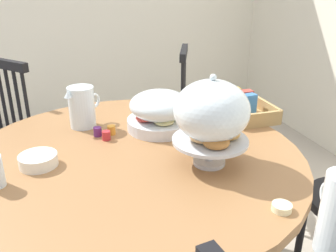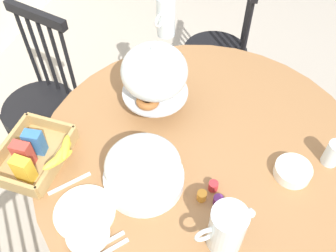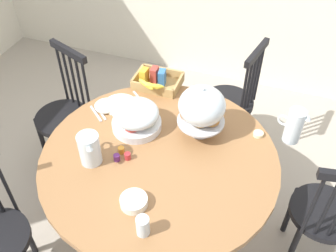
{
  "view_description": "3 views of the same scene",
  "coord_description": "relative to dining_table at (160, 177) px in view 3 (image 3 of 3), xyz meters",
  "views": [
    {
      "loc": [
        1.32,
        -0.33,
        1.39
      ],
      "look_at": [
        0.06,
        0.05,
        0.84
      ],
      "focal_mm": 38.42,
      "sensor_mm": 36.0,
      "label": 1
    },
    {
      "loc": [
        -0.82,
        -0.23,
        1.96
      ],
      "look_at": [
        0.06,
        0.05,
        0.84
      ],
      "focal_mm": 39.82,
      "sensor_mm": 36.0,
      "label": 2
    },
    {
      "loc": [
        0.6,
        -1.46,
        2.33
      ],
      "look_at": [
        0.06,
        0.05,
        0.84
      ],
      "focal_mm": 40.74,
      "sensor_mm": 36.0,
      "label": 3
    }
  ],
  "objects": [
    {
      "name": "pastry_stand_with_dome",
      "position": [
        0.16,
        0.26,
        0.38
      ],
      "size": [
        0.28,
        0.28,
        0.34
      ],
      "color": "silver",
      "rests_on": "dining_table"
    },
    {
      "name": "dinner_fork",
      "position": [
        -0.51,
        0.2,
        0.19
      ],
      "size": [
        0.14,
        0.12,
        0.01
      ],
      "primitive_type": "cube",
      "rotation": [
        0.0,
        0.0,
        8.72
      ],
      "color": "silver",
      "rests_on": "dining_table"
    },
    {
      "name": "dining_table",
      "position": [
        0.0,
        0.0,
        0.0
      ],
      "size": [
        1.36,
        1.36,
        0.74
      ],
      "color": "olive",
      "rests_on": "ground_plane"
    },
    {
      "name": "drinking_glass",
      "position": [
        0.1,
        -0.48,
        0.24
      ],
      "size": [
        0.06,
        0.06,
        0.11
      ],
      "primitive_type": "cylinder",
      "color": "silver",
      "rests_on": "dining_table"
    },
    {
      "name": "windsor_chair_facing_door",
      "position": [
        0.23,
        0.95,
        -0.1
      ],
      "size": [
        0.41,
        0.41,
        0.97
      ],
      "color": "black",
      "rests_on": "ground_plane"
    },
    {
      "name": "china_plate_large",
      "position": [
        -0.4,
        0.33,
        0.19
      ],
      "size": [
        0.22,
        0.22,
        0.01
      ],
      "primitive_type": "cylinder",
      "color": "white",
      "rests_on": "dining_table"
    },
    {
      "name": "windsor_chair_far_side",
      "position": [
        -0.9,
        0.39,
        -0.1
      ],
      "size": [
        0.43,
        0.43,
        0.97
      ],
      "color": "black",
      "rests_on": "ground_plane"
    },
    {
      "name": "fruit_platter_covered",
      "position": [
        -0.21,
        0.18,
        0.27
      ],
      "size": [
        0.3,
        0.3,
        0.18
      ],
      "color": "silver",
      "rests_on": "dining_table"
    },
    {
      "name": "milk_pitcher",
      "position": [
        0.68,
        0.38,
        0.28
      ],
      "size": [
        0.18,
        0.1,
        0.22
      ],
      "color": "silver",
      "rests_on": "dining_table"
    },
    {
      "name": "jam_jar_apricot",
      "position": [
        -0.21,
        -0.05,
        0.2
      ],
      "size": [
        0.04,
        0.04,
        0.04
      ],
      "primitive_type": "cylinder",
      "color": "orange",
      "rests_on": "dining_table"
    },
    {
      "name": "windsor_chair_by_cabinet",
      "position": [
        0.97,
        0.13,
        -0.1
      ],
      "size": [
        0.41,
        0.4,
        0.97
      ],
      "color": "black",
      "rests_on": "ground_plane"
    },
    {
      "name": "jam_jar_strawberry",
      "position": [
        -0.16,
        -0.08,
        0.2
      ],
      "size": [
        0.04,
        0.04,
        0.04
      ],
      "primitive_type": "cylinder",
      "color": "#B7282D",
      "rests_on": "dining_table"
    },
    {
      "name": "cereal_basket",
      "position": [
        -0.25,
        0.61,
        0.23
      ],
      "size": [
        0.32,
        0.3,
        0.12
      ],
      "color": "tan",
      "rests_on": "dining_table"
    },
    {
      "name": "cereal_bowl",
      "position": [
        -0.0,
        -0.35,
        0.21
      ],
      "size": [
        0.14,
        0.14,
        0.04
      ],
      "primitive_type": "cylinder",
      "color": "white",
      "rests_on": "dining_table"
    },
    {
      "name": "butter_dish",
      "position": [
        0.5,
        0.35,
        0.19
      ],
      "size": [
        0.06,
        0.06,
        0.02
      ],
      "primitive_type": "cylinder",
      "color": "beige",
      "rests_on": "dining_table"
    },
    {
      "name": "soup_spoon",
      "position": [
        -0.31,
        0.44,
        0.19
      ],
      "size": [
        0.14,
        0.12,
        0.01
      ],
      "primitive_type": "cube",
      "rotation": [
        0.0,
        0.0,
        8.72
      ],
      "color": "silver",
      "rests_on": "dining_table"
    },
    {
      "name": "china_plate_small",
      "position": [
        -0.47,
        0.28,
        0.2
      ],
      "size": [
        0.15,
        0.15,
        0.01
      ],
      "primitive_type": "cylinder",
      "color": "white",
      "rests_on": "china_plate_large"
    },
    {
      "name": "ground_plane",
      "position": [
        -0.06,
        0.1,
        -0.56
      ],
      "size": [
        10.0,
        10.0,
        0.0
      ],
      "primitive_type": "plane",
      "color": "#A89E8E"
    },
    {
      "name": "orange_juice_pitcher",
      "position": [
        -0.34,
        -0.16,
        0.27
      ],
      "size": [
        0.14,
        0.17,
        0.19
      ],
      "color": "silver",
      "rests_on": "dining_table"
    },
    {
      "name": "jam_jar_grape",
      "position": [
        -0.21,
        -0.11,
        0.2
      ],
      "size": [
        0.04,
        0.04,
        0.04
      ],
      "primitive_type": "cylinder",
      "color": "#5B2366",
      "rests_on": "dining_table"
    },
    {
      "name": "table_knife",
      "position": [
        -0.49,
        0.23,
        0.19
      ],
      "size": [
        0.14,
        0.12,
        0.01
      ],
      "primitive_type": "cube",
      "rotation": [
        0.0,
        0.0,
        8.72
      ],
      "color": "silver",
      "rests_on": "dining_table"
    }
  ]
}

